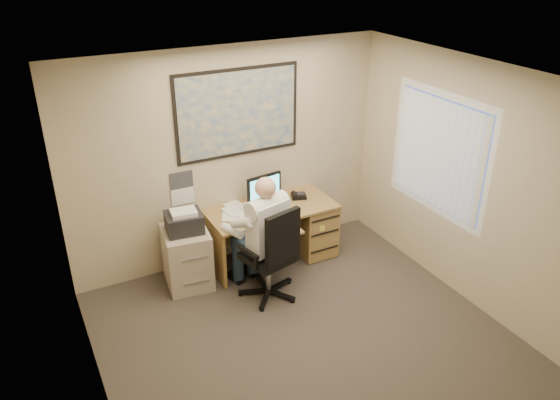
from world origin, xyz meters
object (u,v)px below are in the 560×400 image
desk (294,223)px  filing_cabinet (187,252)px  office_chair (269,272)px  person (267,238)px

desk → filing_cabinet: 1.45m
desk → office_chair: office_chair is taller
desk → person: size_ratio=1.09×
desk → office_chair: (-0.71, -0.73, -0.10)m
desk → filing_cabinet: desk is taller
office_chair → desk: bearing=31.2°
desk → person: (-0.70, -0.64, 0.30)m
office_chair → person: (0.01, 0.08, 0.40)m
desk → filing_cabinet: bearing=-179.2°
desk → person: person is taller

